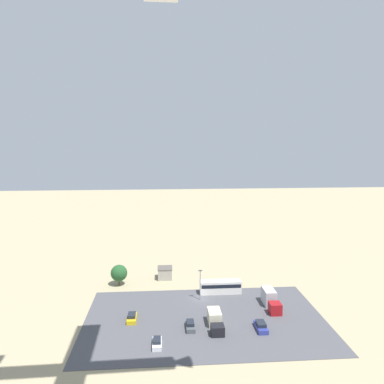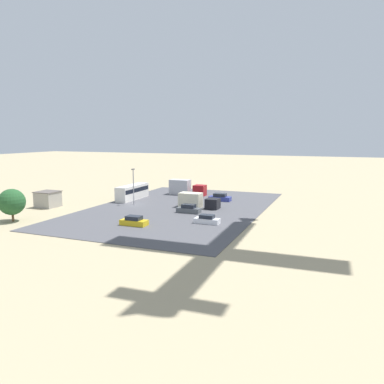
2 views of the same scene
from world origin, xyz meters
TOP-DOWN VIEW (x-y plane):
  - ground_plane at (0.00, 0.00)m, footprint 400.00×400.00m
  - parking_lot_surface at (0.00, 10.18)m, footprint 50.88×32.10m
  - shed_building at (8.36, -14.35)m, footprint 4.01×4.08m
  - bus at (-5.39, -3.28)m, footprint 10.20×2.60m
  - parked_car_0 at (9.99, 19.68)m, footprint 1.72×4.09m
  - parked_car_1 at (3.38, 13.77)m, footprint 1.75×4.35m
  - parked_car_2 at (-10.76, 15.25)m, footprint 1.98×4.69m
  - parked_car_3 at (15.46, 9.43)m, footprint 1.92×4.27m
  - parked_truck_0 at (-15.61, 5.13)m, footprint 2.53×8.76m
  - parked_truck_1 at (-1.75, 13.35)m, footprint 2.59×7.99m
  - tree_near_shed at (20.40, -10.60)m, footprint 4.32×4.32m
  - light_pole_lot_centre at (0.04, 0.27)m, footprint 0.90×0.28m

SIDE VIEW (x-z plane):
  - ground_plane at x=0.00m, z-range 0.00..0.00m
  - parking_lot_surface at x=0.00m, z-range 0.00..0.08m
  - parked_car_0 at x=9.99m, z-range -0.04..1.38m
  - parked_car_3 at x=15.46m, z-range -0.05..1.46m
  - parked_car_1 at x=3.38m, z-range -0.05..1.51m
  - parked_car_2 at x=-10.76m, z-range -0.05..1.56m
  - parked_truck_1 at x=-1.75m, z-range -0.04..2.81m
  - shed_building at x=8.36m, z-range 0.01..3.16m
  - parked_truck_0 at x=-15.61m, z-range -0.07..3.49m
  - bus at x=-5.39m, z-range 0.20..3.39m
  - tree_near_shed at x=20.40m, z-range 0.56..6.00m
  - light_pole_lot_centre at x=0.04m, z-range 0.50..7.85m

